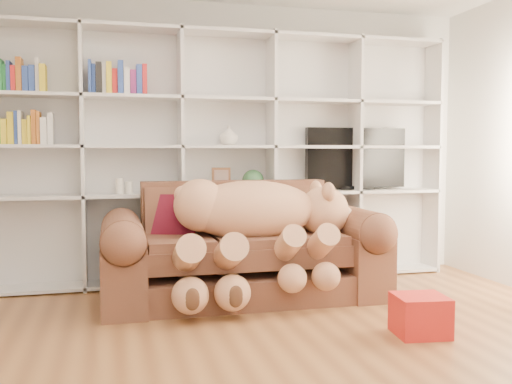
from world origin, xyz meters
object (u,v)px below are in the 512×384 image
object	(u,v)px
gift_box	(420,315)
tv	(356,159)
sofa	(243,254)
teddy_bear	(255,222)

from	to	relation	value
gift_box	tv	bearing A→B (deg)	78.42
gift_box	sofa	bearing A→B (deg)	126.30
gift_box	tv	xyz separation A→B (m)	(0.41, 1.99, 1.04)
tv	sofa	bearing A→B (deg)	-152.34
sofa	gift_box	distance (m)	1.61
teddy_bear	gift_box	distance (m)	1.50
gift_box	tv	world-z (taller)	tv
sofa	tv	xyz separation A→B (m)	(1.35, 0.71, 0.80)
teddy_bear	gift_box	xyz separation A→B (m)	(0.89, -1.09, -0.54)
sofa	tv	size ratio (longest dim) A/B	2.20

